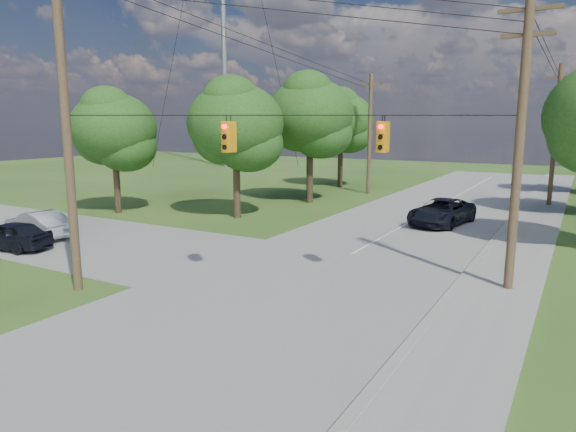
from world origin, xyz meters
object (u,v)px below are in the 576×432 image
Objects in this scene: pole_sw at (65,114)px; pole_north_w at (370,133)px; pole_ne at (520,137)px; car_cross_dark at (10,235)px; pole_north_e at (555,135)px; car_main_north at (442,212)px; car_cross_silver at (38,224)px.

pole_sw is 1.20× the size of pole_north_w.
pole_north_w is at bearing 90.77° from pole_sw.
pole_ne is at bearing 29.38° from pole_sw.
pole_sw is 2.97× the size of car_cross_dark.
pole_ne is 22.00m from pole_north_e.
pole_north_e is (-0.00, 22.00, -0.34)m from pole_ne.
pole_north_e is 12.74m from car_main_north.
pole_ne reaches higher than pole_north_e.
car_cross_dark is at bearing 33.59° from car_cross_silver.
car_cross_dark is (-21.21, -27.30, -4.41)m from pole_north_e.
pole_north_w is at bearing 166.53° from car_cross_silver.
pole_sw reaches higher than car_cross_silver.
pole_sw is 1.20× the size of pole_north_e.
pole_sw is 2.20× the size of car_main_north.
car_cross_dark is at bearing 163.39° from pole_sw.
pole_north_e reaches higher than car_cross_silver.
pole_north_e and pole_north_w have the same top height.
car_main_north is (8.43, 18.75, -5.44)m from pole_sw.
pole_north_w is at bearing 180.00° from pole_north_e.
pole_north_w is (-13.90, 22.00, -0.34)m from pole_ne.
pole_north_w is (-0.40, 29.60, -1.10)m from pole_sw.
pole_sw is 11.41m from car_cross_silver.
pole_sw is 2.78× the size of car_cross_silver.
pole_north_e is 1.83× the size of car_main_north.
pole_ne is at bearing -90.00° from pole_north_e.
pole_north_e is at bearing 90.00° from pole_ne.
car_cross_dark is (-21.21, -5.30, -4.75)m from pole_ne.
pole_north_w is at bearing 122.29° from pole_ne.
pole_sw is 29.62m from pole_north_w.
pole_ne is (13.50, 7.60, -0.76)m from pole_sw.
pole_ne is 13.11m from car_main_north.
car_main_north is at bearing 124.03° from car_cross_dark.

